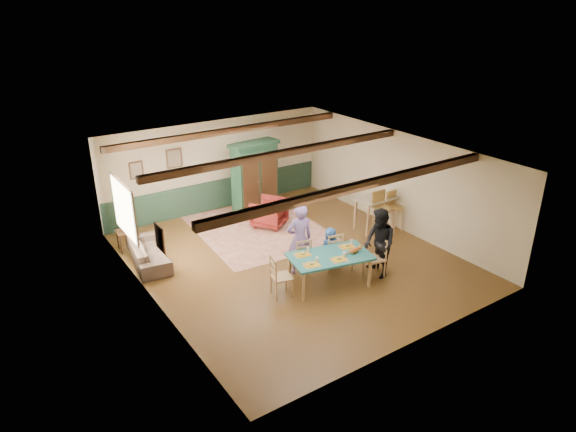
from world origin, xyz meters
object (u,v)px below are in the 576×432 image
armchair (269,213)px  dining_chair_end_right (375,258)px  dining_chair_far_right (332,250)px  person_woman (379,243)px  end_table (127,240)px  dining_table (329,270)px  cat (354,250)px  person_man (299,239)px  bar_stool_right (395,212)px  person_child (330,247)px  table_lamp (124,222)px  counter_table (375,213)px  bar_stool_left (382,215)px  dining_chair_end_left (281,276)px  sofa (148,252)px  armoire (255,177)px  dining_chair_far_left (301,256)px

armchair → dining_chair_end_right: bearing=63.7°
armchair → dining_chair_far_right: bearing=54.8°
person_woman → end_table: person_woman is taller
dining_table → dining_chair_end_right: bearing=-12.4°
dining_table → dining_chair_end_right: size_ratio=1.89×
dining_table → cat: (0.51, -0.21, 0.46)m
person_man → bar_stool_right: 3.52m
person_child → cat: bearing=99.5°
dining_table → cat: size_ratio=5.00×
armchair → bar_stool_right: (2.67, -2.22, 0.17)m
cat → table_lamp: table_lamp is taller
dining_chair_end_right → person_child: size_ratio=0.95×
counter_table → cat: bearing=-141.4°
bar_stool_left → dining_table: bearing=-152.6°
dining_chair_far_right → dining_chair_end_left: same height
dining_chair_far_right → table_lamp: 5.22m
dining_chair_end_left → table_lamp: bearing=40.1°
end_table → person_child: bearing=-43.3°
dining_chair_end_left → armchair: (1.71, 3.26, -0.08)m
person_child → sofa: 4.39m
dining_chair_far_right → end_table: (-3.75, 3.62, -0.20)m
end_table → table_lamp: bearing=0.0°
person_woman → dining_table: bearing=-90.0°
armoire → end_table: 4.18m
person_child → bar_stool_left: (2.16, 0.53, 0.13)m
person_man → armchair: size_ratio=1.97×
person_woman → person_child: person_woman is taller
end_table → dining_chair_far_right: bearing=-44.0°
dining_chair_end_right → person_child: bearing=-136.8°
dining_chair_far_right → person_woman: person_woman is taller
table_lamp → person_man: bearing=-48.4°
person_child → person_woman: bearing=136.7°
dining_chair_end_left → end_table: 4.51m
dining_chair_far_right → cat: size_ratio=2.64×
end_table → armoire: bearing=6.8°
dining_chair_end_right → counter_table: size_ratio=0.84×
dining_chair_far_right → bar_stool_right: 2.81m
dining_chair_end_left → person_man: person_man is taller
dining_chair_far_left → sofa: size_ratio=0.50×
dining_chair_end_right → end_table: bearing=-123.6°
cat → counter_table: bearing=51.0°
person_child → dining_chair_end_right: bearing=133.2°
person_man → bar_stool_left: (2.94, 0.36, -0.23)m
dining_chair_end_left → cat: (1.62, -0.46, 0.36)m
person_man → bar_stool_right: bearing=-160.5°
dining_table → bar_stool_right: (3.27, 1.29, 0.19)m
cat → bar_stool_left: size_ratio=0.28×
dining_chair_far_left → dining_chair_end_left: same height
dining_chair_end_left → person_man: size_ratio=0.55×
person_child → cat: size_ratio=2.79×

